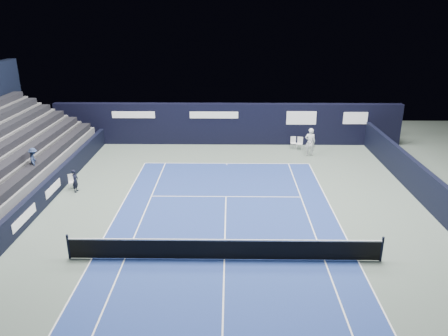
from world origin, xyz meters
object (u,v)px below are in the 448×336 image
(folding_chair_back_b, at_px, (293,142))
(line_judge_chair, at_px, (72,180))
(folding_chair_back_a, at_px, (300,142))
(tennis_player, at_px, (310,142))
(tennis_net, at_px, (224,249))

(folding_chair_back_b, height_order, line_judge_chair, folding_chair_back_b)
(folding_chair_back_a, xyz_separation_m, line_judge_chair, (-14.19, -7.64, -0.04))
(folding_chair_back_a, relative_size, tennis_player, 0.46)
(folding_chair_back_a, xyz_separation_m, tennis_net, (-5.33, -15.15, -0.01))
(line_judge_chair, xyz_separation_m, tennis_net, (8.85, -7.51, 0.03))
(folding_chair_back_a, height_order, line_judge_chair, folding_chair_back_a)
(line_judge_chair, bearing_deg, tennis_net, -61.73)
(folding_chair_back_b, bearing_deg, line_judge_chair, -158.70)
(folding_chair_back_a, distance_m, tennis_player, 1.58)
(folding_chair_back_b, height_order, tennis_player, tennis_player)
(tennis_net, bearing_deg, folding_chair_back_b, 72.34)
(folding_chair_back_a, bearing_deg, tennis_player, -54.62)
(tennis_player, bearing_deg, folding_chair_back_a, 108.07)
(folding_chair_back_b, relative_size, line_judge_chair, 1.06)
(tennis_player, bearing_deg, folding_chair_back_b, 119.12)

